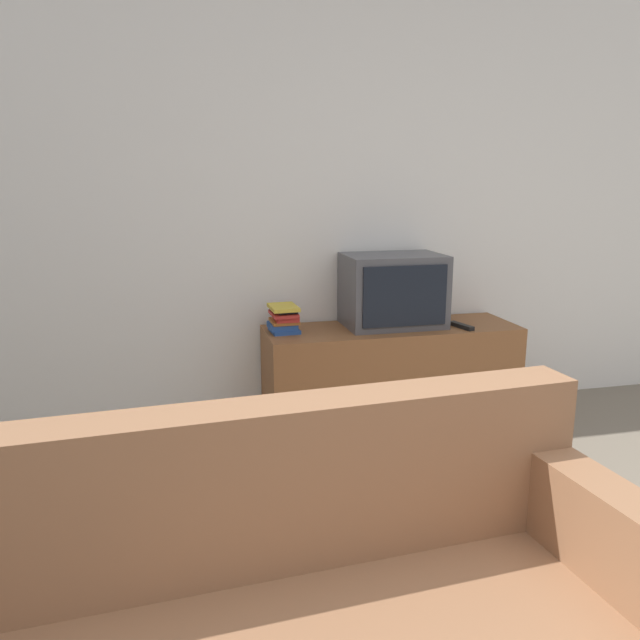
% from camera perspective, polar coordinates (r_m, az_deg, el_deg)
% --- Properties ---
extents(wall_back, '(9.00, 0.06, 2.60)m').
position_cam_1_polar(wall_back, '(3.82, 1.04, 10.28)').
color(wall_back, white).
rests_on(wall_back, ground_plane).
extents(tv_stand, '(1.51, 0.49, 0.61)m').
position_cam_1_polar(tv_stand, '(3.81, 6.47, -5.07)').
color(tv_stand, brown).
rests_on(tv_stand, ground_plane).
extents(television, '(0.58, 0.40, 0.43)m').
position_cam_1_polar(television, '(3.73, 6.70, 2.71)').
color(television, '#4C4C51').
rests_on(television, tv_stand).
extents(book_stack, '(0.17, 0.22, 0.16)m').
position_cam_1_polar(book_stack, '(3.57, -3.32, 0.12)').
color(book_stack, '#23478E').
rests_on(book_stack, tv_stand).
extents(remote_on_stand, '(0.08, 0.19, 0.02)m').
position_cam_1_polar(remote_on_stand, '(3.78, 12.81, -0.52)').
color(remote_on_stand, black).
rests_on(remote_on_stand, tv_stand).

